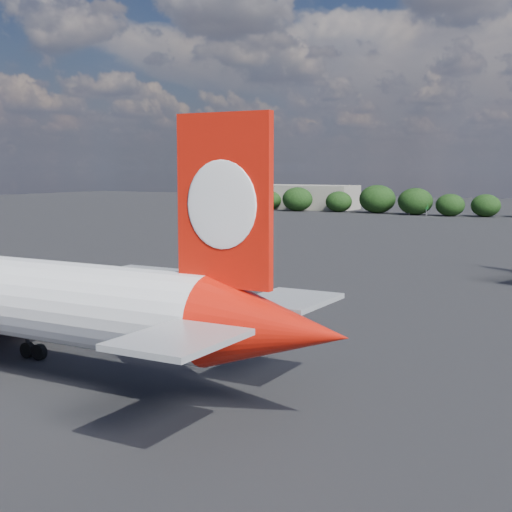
% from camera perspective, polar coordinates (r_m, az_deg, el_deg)
% --- Properties ---
extents(ground, '(500.00, 500.00, 0.00)m').
position_cam_1_polar(ground, '(97.60, 4.96, -1.07)').
color(ground, black).
rests_on(ground, ground).
extents(terminal_building, '(42.00, 16.00, 8.00)m').
position_cam_1_polar(terminal_building, '(243.87, 3.09, 4.75)').
color(terminal_building, gray).
rests_on(terminal_building, ground).
extents(highway_sign, '(6.00, 0.30, 4.50)m').
position_cam_1_polar(highway_sign, '(212.66, 12.82, 4.02)').
color(highway_sign, '#125C1E').
rests_on(highway_sign, ground).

